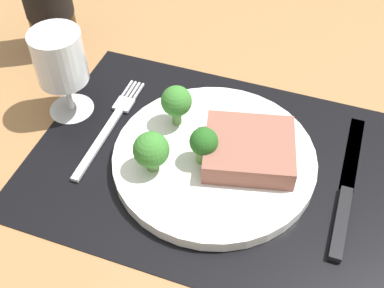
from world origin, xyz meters
The scene contains 10 objects.
ground_plane centered at (0.00, 0.00, -1.50)cm, with size 140.00×110.00×3.00cm, color #996D42.
placemat centered at (0.00, 0.00, 0.15)cm, with size 45.89×33.21×0.30cm, color black.
plate centered at (0.00, 0.00, 1.10)cm, with size 25.27×25.27×1.60cm, color white.
steak centered at (4.00, 1.05, 3.32)cm, with size 10.76×9.63×2.84cm, color #8C5647.
broccoli_center centered at (-6.32, 3.69, 5.60)cm, with size 3.95×3.95×5.81cm.
broccoli_near_steak centered at (-6.40, -4.44, 5.06)cm, with size 4.31×4.31×5.41cm.
broccoli_back_left centered at (-1.03, -1.27, 4.93)cm, with size 3.43×3.43×5.04cm.
fork centered at (-15.13, 1.42, 0.55)cm, with size 2.40×19.20×0.50cm.
knife centered at (16.27, 0.53, 0.60)cm, with size 1.80×23.00×0.80cm.
wine_glass centered at (-21.81, 2.94, 8.33)cm, with size 6.59×6.59×12.66cm.
Camera 1 is at (10.48, -38.08, 47.37)cm, focal length 45.62 mm.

